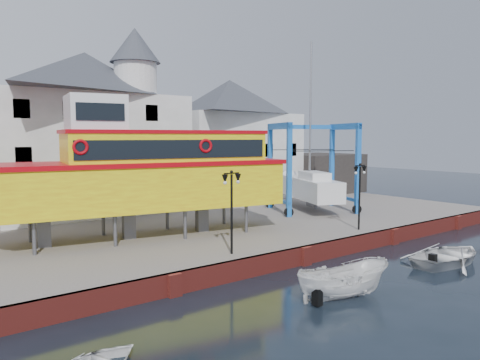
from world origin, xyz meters
TOP-DOWN VIEW (x-y plane):
  - ground at (0.00, 0.00)m, footprint 140.00×140.00m
  - hardstanding at (0.00, 11.00)m, footprint 44.00×22.00m
  - quay_wall at (-0.00, 0.10)m, footprint 44.00×0.47m
  - building_white_main at (-4.87, 18.39)m, footprint 14.00×8.30m
  - building_white_right at (9.00, 19.00)m, footprint 12.00×8.00m
  - shed_dark at (19.00, 17.00)m, footprint 8.00×7.00m
  - lamp_post_left at (-4.00, 1.20)m, footprint 1.12×0.32m
  - lamp_post_right at (6.00, 1.20)m, footprint 1.12×0.32m
  - tour_boat at (-6.53, 7.64)m, footprint 19.04×7.65m
  - travel_lift at (9.49, 9.04)m, footprint 7.56×8.93m
  - motorboat_a at (-2.41, -4.62)m, footprint 4.71×2.84m
  - motorboat_b at (6.47, -4.48)m, footprint 5.28×3.79m

SIDE VIEW (x-z plane):
  - ground at x=0.00m, z-range 0.00..0.00m
  - motorboat_a at x=-2.41m, z-range -0.85..0.85m
  - motorboat_b at x=6.47m, z-range -0.55..0.55m
  - hardstanding at x=0.00m, z-range 0.00..1.00m
  - quay_wall at x=0.00m, z-range 0.00..1.00m
  - shed_dark at x=19.00m, z-range 1.00..5.00m
  - travel_lift at x=9.49m, z-range -3.41..9.83m
  - lamp_post_left at x=-4.00m, z-range 2.07..6.27m
  - lamp_post_right at x=6.00m, z-range 2.07..6.27m
  - tour_boat at x=-6.53m, z-range 0.77..8.85m
  - building_white_right at x=9.00m, z-range 1.00..12.20m
  - building_white_main at x=-4.87m, z-range 0.34..14.34m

